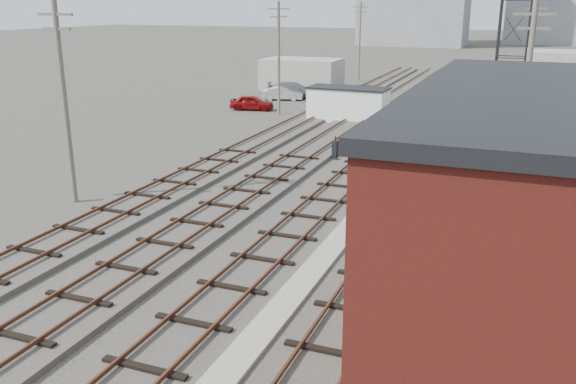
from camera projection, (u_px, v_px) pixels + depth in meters
The scene contains 21 objects.
ground at pixel (455, 97), 59.55m from camera, with size 320.00×320.00×0.00m, color #282621.
track_right at pixel (455, 142), 39.99m from camera, with size 3.20×90.00×0.39m.
track_mid_right at pixel (395, 137), 41.39m from camera, with size 3.20×90.00×0.39m.
track_mid_left at pixel (339, 133), 42.78m from camera, with size 3.20×90.00×0.39m.
track_left at pixel (286, 129), 44.18m from camera, with size 3.20×90.00×0.39m.
platform_curb at pixel (288, 304), 18.47m from camera, with size 0.90×28.00×0.26m, color gray.
brick_building at pixel (554, 256), 13.20m from camera, with size 6.54×12.20×7.22m.
lattice_tower at pixel (514, 29), 33.18m from camera, with size 1.60×1.60×15.00m.
utility_pole_left_a at pixel (64, 99), 26.96m from camera, with size 1.80×0.24×9.00m.
utility_pole_left_b at pixel (279, 55), 49.17m from camera, with size 1.80×0.24×9.00m.
utility_pole_left_c at pixel (360, 39), 71.37m from camera, with size 1.80×0.24×9.00m.
utility_pole_right_a at pixel (525, 97), 27.42m from camera, with size 1.80×0.24×9.00m.
utility_pole_right_b at pixel (532, 51), 54.07m from camera, with size 1.80×0.24×9.00m.
shed_left at pixel (302, 74), 64.67m from camera, with size 8.00×5.00×3.20m, color gray.
shed_right at pixel (555, 70), 64.69m from camera, with size 6.00×6.00×4.00m, color gray.
signal_mast at pixel (376, 291), 14.72m from camera, with size 0.40×0.41×3.81m.
switch_stand at pixel (335, 149), 35.85m from camera, with size 0.36×0.36×1.31m.
site_trailer at pixel (348, 104), 47.44m from camera, with size 6.34×2.96×2.62m.
car_red at pixel (252, 103), 52.39m from camera, with size 1.51×3.75×1.28m, color maroon.
car_silver at pixel (283, 93), 57.74m from camera, with size 1.33×3.80×1.25m, color #B8BBC1.
car_grey at pixel (294, 90), 59.18m from camera, with size 2.11×5.18×1.50m, color slate.
Camera 1 is at (6.60, -1.46, 8.88)m, focal length 38.00 mm.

